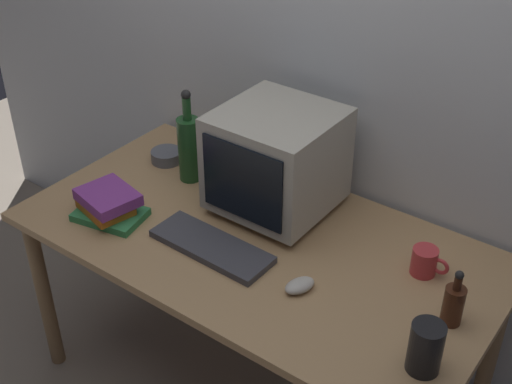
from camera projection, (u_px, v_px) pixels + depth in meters
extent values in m
cube|color=silver|center=(340.00, 49.00, 2.31)|extent=(4.00, 0.08, 2.50)
cube|color=tan|center=(256.00, 241.00, 2.27)|extent=(1.60, 0.84, 0.03)
cylinder|color=olive|center=(44.00, 294.00, 2.60)|extent=(0.06, 0.06, 0.71)
cylinder|color=olive|center=(172.00, 208.00, 3.09)|extent=(0.06, 0.06, 0.71)
cylinder|color=olive|center=(490.00, 352.00, 2.35)|extent=(0.06, 0.06, 0.71)
cube|color=#B2AD9E|center=(276.00, 204.00, 2.40)|extent=(0.28, 0.24, 0.03)
cube|color=#B2AD9E|center=(277.00, 159.00, 2.30)|extent=(0.38, 0.38, 0.34)
cube|color=black|center=(242.00, 183.00, 2.17)|extent=(0.31, 0.01, 0.27)
cube|color=#3F3F47|center=(212.00, 246.00, 2.20)|extent=(0.42, 0.16, 0.02)
ellipsoid|color=beige|center=(300.00, 285.00, 2.04)|extent=(0.09, 0.11, 0.04)
cylinder|color=#1E4C23|center=(189.00, 149.00, 2.51)|extent=(0.08, 0.08, 0.25)
cylinder|color=#1E4C23|center=(187.00, 108.00, 2.41)|extent=(0.03, 0.03, 0.09)
sphere|color=#262626|center=(186.00, 95.00, 2.38)|extent=(0.04, 0.04, 0.04)
cylinder|color=#472314|center=(453.00, 306.00, 1.90)|extent=(0.06, 0.06, 0.12)
cylinder|color=#472314|center=(458.00, 283.00, 1.85)|extent=(0.02, 0.02, 0.04)
sphere|color=#262626|center=(460.00, 275.00, 1.84)|extent=(0.03, 0.03, 0.03)
cube|color=#33894C|center=(110.00, 215.00, 2.35)|extent=(0.26, 0.20, 0.03)
cube|color=orange|center=(106.00, 207.00, 2.34)|extent=(0.21, 0.18, 0.03)
cube|color=#843893|center=(108.00, 197.00, 2.32)|extent=(0.23, 0.20, 0.04)
cylinder|color=#CC383D|center=(424.00, 261.00, 2.09)|extent=(0.08, 0.08, 0.09)
torus|color=#CC383D|center=(440.00, 267.00, 2.06)|extent=(0.06, 0.01, 0.06)
cylinder|color=#595B66|center=(166.00, 156.00, 2.67)|extent=(0.12, 0.12, 0.04)
cylinder|color=black|center=(426.00, 348.00, 1.75)|extent=(0.09, 0.09, 0.15)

